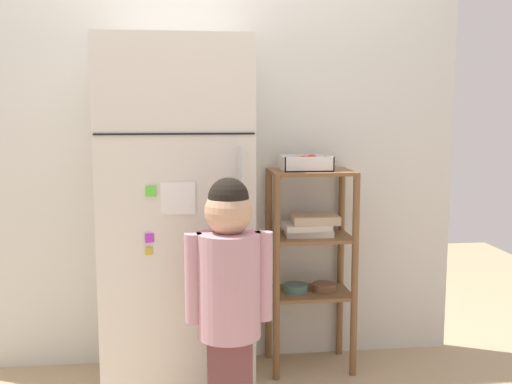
# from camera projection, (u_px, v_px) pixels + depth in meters

# --- Properties ---
(kitchen_wall_back) EXTENTS (2.79, 0.03, 2.21)m
(kitchen_wall_back) POSITION_uv_depth(u_px,v_px,m) (204.00, 161.00, 3.33)
(kitchen_wall_back) COLOR silver
(kitchen_wall_back) RESTS_ON ground
(refrigerator) EXTENTS (0.69, 0.69, 1.71)m
(refrigerator) POSITION_uv_depth(u_px,v_px,m) (177.00, 219.00, 3.00)
(refrigerator) COLOR silver
(refrigerator) RESTS_ON ground
(child_standing) EXTENTS (0.36, 0.27, 1.12)m
(child_standing) POSITION_uv_depth(u_px,v_px,m) (229.00, 284.00, 2.53)
(child_standing) COLOR brown
(child_standing) RESTS_ON ground
(pantry_shelf_unit) EXTENTS (0.44, 0.32, 1.07)m
(pantry_shelf_unit) POSITION_uv_depth(u_px,v_px,m) (310.00, 247.00, 3.28)
(pantry_shelf_unit) COLOR brown
(pantry_shelf_unit) RESTS_ON ground
(fruit_bin) EXTENTS (0.26, 0.20, 0.08)m
(fruit_bin) POSITION_uv_depth(u_px,v_px,m) (307.00, 164.00, 3.23)
(fruit_bin) COLOR white
(fruit_bin) RESTS_ON pantry_shelf_unit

